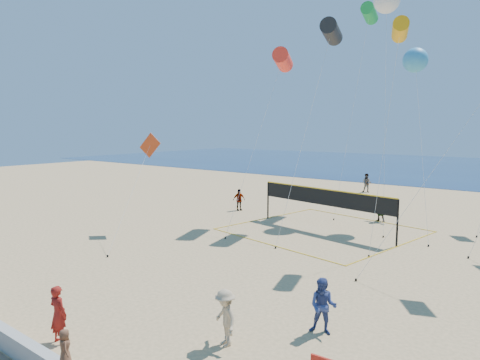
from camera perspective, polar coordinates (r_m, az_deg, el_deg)
The scene contains 16 objects.
ground at distance 13.35m, azimuth -10.41°, elevation -20.05°, with size 120.00×120.00×0.00m, color #D9B17A.
woman at distance 13.58m, azimuth -23.06°, elevation -16.15°, with size 0.61×0.40×1.67m, color maroon.
toddler at distance 11.30m, azimuth -22.32°, elevation -19.94°, with size 0.42×0.27×0.86m, color brown.
bystander_a at distance 13.29m, azimuth 11.02°, elevation -16.19°, with size 0.82×0.64×1.68m, color navy.
bystander_b at distance 12.48m, azimuth -2.00°, elevation -17.87°, with size 1.03×0.59×1.60m, color tan.
far_person_0 at distance 31.20m, azimuth -0.15°, elevation -2.65°, with size 0.92×0.38×1.57m, color gray.
far_person_1 at distance 29.03m, azimuth 18.27°, elevation -3.74°, with size 1.47×0.47×1.58m, color gray.
far_person_3 at distance 41.49m, azimuth 16.56°, elevation -0.39°, with size 0.85×0.67×1.76m, color gray.
volleyball_net at distance 25.47m, azimuth 11.17°, elevation -2.88°, with size 10.84×10.72×2.50m.
kite_0 at distance 28.16m, azimuth 5.73°, elevation 15.64°, with size 1.86×7.41×10.93m.
kite_1 at distance 28.31m, azimuth 12.09°, elevation 18.75°, with size 1.62×8.67×12.54m.
kite_2 at distance 22.03m, azimuth 20.58°, elevation 18.21°, with size 1.24×2.45×10.96m.
kite_3 at distance 25.21m, azimuth -12.16°, elevation 3.87°, with size 3.34×5.15×5.75m.
kite_6 at distance 32.89m, azimuth 18.98°, elevation 21.73°, with size 3.87×8.04×15.47m.
kite_7 at distance 29.37m, azimuth 22.34°, elevation 14.55°, with size 3.48×6.22×10.90m.
kite_8 at distance 35.59m, azimuth 16.88°, elevation 20.48°, with size 1.43×7.99×15.13m.
Camera 1 is at (8.89, -7.90, 6.07)m, focal length 32.00 mm.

